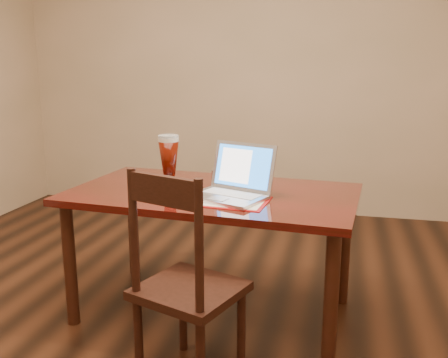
# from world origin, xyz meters

# --- Properties ---
(ground) EXTENTS (5.00, 5.00, 0.00)m
(ground) POSITION_xyz_m (0.00, 0.00, 0.00)
(ground) COLOR black
(ground) RESTS_ON ground
(dining_table) EXTENTS (1.56, 0.96, 1.00)m
(dining_table) POSITION_xyz_m (0.11, 0.42, 0.63)
(dining_table) COLOR #500C0A
(dining_table) RESTS_ON ground
(dining_chair) EXTENTS (0.51, 0.50, 0.96)m
(dining_chair) POSITION_xyz_m (0.16, -0.20, 0.45)
(dining_chair) COLOR black
(dining_chair) RESTS_ON ground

